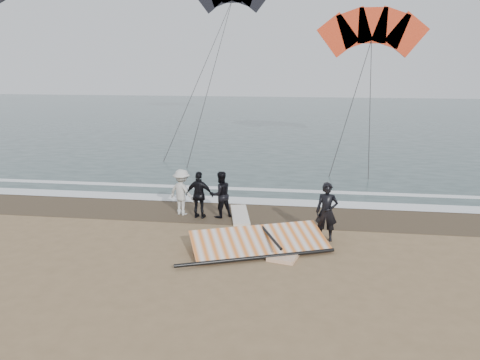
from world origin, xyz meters
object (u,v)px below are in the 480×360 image
(board_white, at_px, (293,244))
(sail_rig, at_px, (258,242))
(man_main, at_px, (327,212))
(board_cream, at_px, (240,215))

(board_white, distance_m, sail_rig, 1.06)
(man_main, distance_m, board_white, 1.44)
(sail_rig, bearing_deg, board_cream, 107.97)
(man_main, height_order, board_white, man_main)
(board_white, relative_size, board_cream, 1.26)
(board_white, bearing_deg, sail_rig, -148.52)
(man_main, xyz_separation_m, sail_rig, (-1.98, -0.94, -0.71))
(man_main, bearing_deg, board_cream, 153.56)
(board_cream, relative_size, sail_rig, 0.50)
(board_white, relative_size, sail_rig, 0.63)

